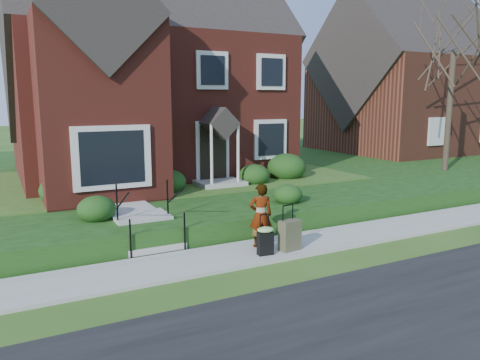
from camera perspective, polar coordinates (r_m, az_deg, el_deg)
ground at (r=11.47m, az=3.61°, el=-8.63°), size 120.00×120.00×0.00m
street at (r=7.97m, az=23.52°, el=-18.15°), size 60.00×6.00×0.01m
sidewalk at (r=11.46m, az=3.61°, el=-8.44°), size 60.00×1.60×0.08m
terrace at (r=22.63m, az=-1.96°, el=1.45°), size 44.00×20.00×0.60m
walkway at (r=14.94m, az=-14.80°, el=-2.04°), size 1.20×6.00×0.06m
main_house at (r=19.73m, az=-11.81°, el=14.45°), size 10.40×10.20×9.40m
neighbour_house at (r=29.71m, az=19.79°, el=12.48°), size 9.40×8.00×9.20m
front_steps at (r=12.00m, az=-11.37°, el=-5.59°), size 1.40×2.02×1.50m
foundation_shrubs at (r=15.72m, az=-4.16°, el=0.41°), size 9.65×4.84×1.06m
woman at (r=11.32m, az=2.53°, el=-4.31°), size 0.66×0.53×1.56m
suitcase_black at (r=10.85m, az=3.11°, el=-7.22°), size 0.42×0.36×0.95m
suitcase_olive at (r=11.22m, az=6.09°, el=-6.70°), size 0.54×0.35×1.09m
tree_gap at (r=21.87m, az=24.70°, el=15.36°), size 5.45×5.45×7.78m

